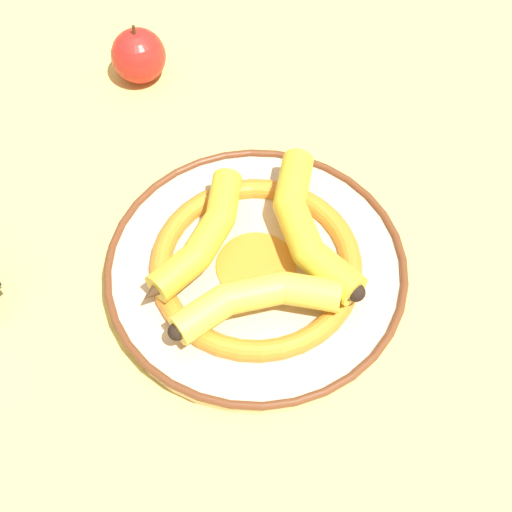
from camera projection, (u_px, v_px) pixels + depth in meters
name	position (u px, v px, depth m)	size (l,w,h in m)	color
ground_plane	(240.00, 250.00, 0.79)	(2.80, 2.80, 0.00)	#E5CC6B
decorative_bowl	(256.00, 268.00, 0.76)	(0.32, 0.32, 0.04)	beige
banana_a	(260.00, 299.00, 0.70)	(0.19, 0.07, 0.03)	yellow
banana_b	(202.00, 238.00, 0.74)	(0.11, 0.17, 0.03)	yellow
banana_c	(306.00, 223.00, 0.74)	(0.09, 0.20, 0.03)	yellow
apple	(138.00, 56.00, 0.91)	(0.07, 0.07, 0.08)	red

